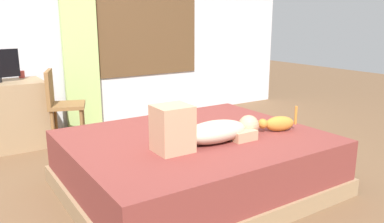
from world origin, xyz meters
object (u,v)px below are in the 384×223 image
at_px(person_lying, 205,130).
at_px(desk, 2,116).
at_px(bed, 195,162).
at_px(cup, 22,74).
at_px(chair_by_desk, 60,102).
at_px(cat, 278,124).

bearing_deg(person_lying, desk, 116.83).
distance_m(person_lying, desk, 2.52).
bearing_deg(desk, bed, -59.19).
distance_m(bed, cup, 2.48).
height_order(bed, person_lying, person_lying).
bearing_deg(chair_by_desk, person_lying, -74.31).
relative_size(bed, person_lying, 2.20).
height_order(cat, desk, desk).
bearing_deg(person_lying, chair_by_desk, 105.69).
xyz_separation_m(person_lying, cat, (0.72, -0.05, -0.05)).
bearing_deg(cat, bed, 156.98).
relative_size(bed, cup, 25.61).
bearing_deg(cup, cat, -57.87).
height_order(bed, cup, cup).
xyz_separation_m(cat, desk, (-1.86, 2.29, -0.16)).
xyz_separation_m(person_lying, cup, (-0.85, 2.46, 0.20)).
distance_m(person_lying, chair_by_desk, 2.08).
distance_m(bed, chair_by_desk, 1.90).
distance_m(cat, chair_by_desk, 2.42).
height_order(desk, chair_by_desk, chair_by_desk).
relative_size(bed, desk, 2.29).
bearing_deg(cat, desk, 129.03).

